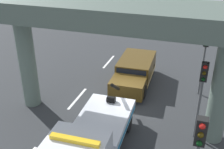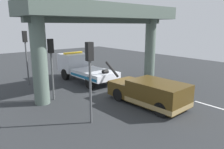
{
  "view_description": "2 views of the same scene",
  "coord_description": "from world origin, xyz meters",
  "px_view_note": "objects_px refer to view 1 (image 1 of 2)",
  "views": [
    {
      "loc": [
        13.32,
        3.88,
        8.96
      ],
      "look_at": [
        -0.07,
        -0.58,
        1.98
      ],
      "focal_mm": 44.38,
      "sensor_mm": 36.0,
      "label": 1
    },
    {
      "loc": [
        -11.51,
        9.85,
        4.89
      ],
      "look_at": [
        1.04,
        -0.41,
        1.14
      ],
      "focal_mm": 34.07,
      "sensor_mm": 36.0,
      "label": 2
    }
  ],
  "objects_px": {
    "towed_van_green": "(135,72)",
    "traffic_light_near": "(205,50)",
    "tow_truck_white": "(89,141)",
    "traffic_light_far": "(202,85)"
  },
  "relations": [
    {
      "from": "tow_truck_white",
      "to": "traffic_light_far",
      "type": "relative_size",
      "value": 1.79
    },
    {
      "from": "tow_truck_white",
      "to": "traffic_light_far",
      "type": "distance_m",
      "value": 5.67
    },
    {
      "from": "towed_van_green",
      "to": "traffic_light_far",
      "type": "relative_size",
      "value": 1.3
    },
    {
      "from": "towed_van_green",
      "to": "traffic_light_near",
      "type": "bearing_deg",
      "value": 86.67
    },
    {
      "from": "towed_van_green",
      "to": "traffic_light_far",
      "type": "distance_m",
      "value": 6.76
    },
    {
      "from": "tow_truck_white",
      "to": "traffic_light_far",
      "type": "bearing_deg",
      "value": 127.79
    },
    {
      "from": "towed_van_green",
      "to": "traffic_light_far",
      "type": "xyz_separation_m",
      "value": [
        4.75,
        4.29,
        2.19
      ]
    },
    {
      "from": "towed_van_green",
      "to": "traffic_light_near",
      "type": "height_order",
      "value": "traffic_light_near"
    },
    {
      "from": "traffic_light_near",
      "to": "towed_van_green",
      "type": "bearing_deg",
      "value": -93.33
    },
    {
      "from": "towed_van_green",
      "to": "traffic_light_far",
      "type": "bearing_deg",
      "value": 42.07
    }
  ]
}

